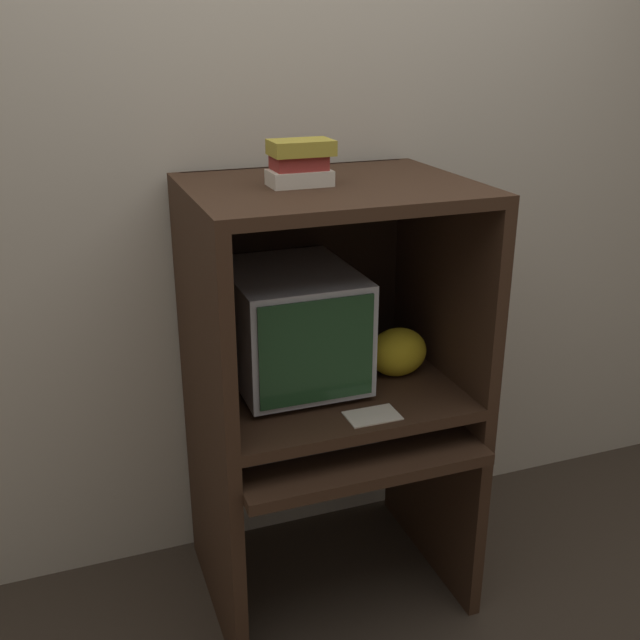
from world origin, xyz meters
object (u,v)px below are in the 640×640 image
at_px(crt_monitor, 292,325).
at_px(mouse, 385,423).
at_px(keyboard, 307,439).
at_px(snack_bag, 398,352).
at_px(book_stack, 300,162).

distance_m(crt_monitor, mouse, 0.42).
xyz_separation_m(keyboard, snack_bag, (0.35, 0.12, 0.18)).
bearing_deg(snack_bag, mouse, -128.32).
bearing_deg(keyboard, snack_bag, 19.26).
xyz_separation_m(crt_monitor, keyboard, (-0.02, -0.19, -0.29)).
bearing_deg(mouse, snack_bag, 51.68).
height_order(snack_bag, book_stack, book_stack).
relative_size(keyboard, mouse, 6.25).
height_order(keyboard, book_stack, book_stack).
relative_size(crt_monitor, book_stack, 2.58).
bearing_deg(snack_bag, keyboard, -160.74).
xyz_separation_m(crt_monitor, snack_bag, (0.33, -0.07, -0.11)).
xyz_separation_m(mouse, book_stack, (-0.23, 0.14, 0.80)).
xyz_separation_m(crt_monitor, mouse, (0.24, -0.19, -0.29)).
bearing_deg(crt_monitor, book_stack, -76.00).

